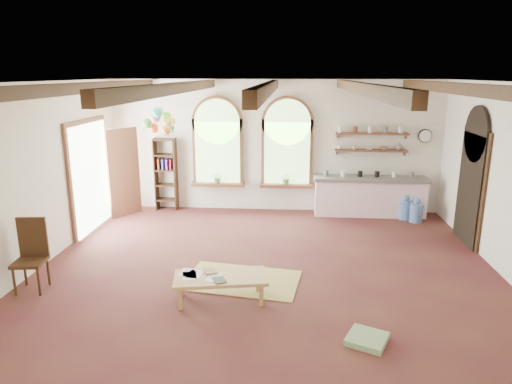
# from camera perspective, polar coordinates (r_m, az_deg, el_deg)

# --- Properties ---
(floor) EXTENTS (8.00, 8.00, 0.00)m
(floor) POSITION_cam_1_polar(r_m,az_deg,el_deg) (8.27, 1.38, -9.16)
(floor) COLOR #572E24
(floor) RESTS_ON ground
(ceiling_beams) EXTENTS (6.20, 6.80, 0.18)m
(ceiling_beams) POSITION_cam_1_polar(r_m,az_deg,el_deg) (7.57, 1.53, 12.85)
(ceiling_beams) COLOR #3B2512
(ceiling_beams) RESTS_ON ceiling
(window_left) EXTENTS (1.30, 0.28, 2.20)m
(window_left) POSITION_cam_1_polar(r_m,az_deg,el_deg) (11.25, -4.82, 5.88)
(window_left) COLOR brown
(window_left) RESTS_ON floor
(window_right) EXTENTS (1.30, 0.28, 2.20)m
(window_right) POSITION_cam_1_polar(r_m,az_deg,el_deg) (11.11, 3.91, 5.79)
(window_right) COLOR brown
(window_right) RESTS_ON floor
(left_doorway) EXTENTS (0.10, 1.90, 2.50)m
(left_doorway) POSITION_cam_1_polar(r_m,az_deg,el_deg) (10.53, -20.03, 1.77)
(left_doorway) COLOR brown
(left_doorway) RESTS_ON floor
(right_doorway) EXTENTS (0.10, 1.30, 2.40)m
(right_doorway) POSITION_cam_1_polar(r_m,az_deg,el_deg) (9.99, 25.17, 0.29)
(right_doorway) COLOR black
(right_doorway) RESTS_ON floor
(kitchen_counter) EXTENTS (2.68, 0.62, 0.94)m
(kitchen_counter) POSITION_cam_1_polar(r_m,az_deg,el_deg) (11.29, 13.99, -0.47)
(kitchen_counter) COLOR white
(kitchen_counter) RESTS_ON floor
(wall_shelf_lower) EXTENTS (1.70, 0.24, 0.04)m
(wall_shelf_lower) POSITION_cam_1_polar(r_m,az_deg,el_deg) (11.25, 14.18, 5.06)
(wall_shelf_lower) COLOR brown
(wall_shelf_lower) RESTS_ON wall_back
(wall_shelf_upper) EXTENTS (1.70, 0.24, 0.04)m
(wall_shelf_upper) POSITION_cam_1_polar(r_m,az_deg,el_deg) (11.19, 14.31, 7.08)
(wall_shelf_upper) COLOR brown
(wall_shelf_upper) RESTS_ON wall_back
(wall_clock) EXTENTS (0.32, 0.04, 0.32)m
(wall_clock) POSITION_cam_1_polar(r_m,az_deg,el_deg) (11.54, 20.39, 6.59)
(wall_clock) COLOR black
(wall_clock) RESTS_ON wall_back
(bookshelf) EXTENTS (0.53, 0.32, 1.80)m
(bookshelf) POSITION_cam_1_polar(r_m,az_deg,el_deg) (11.56, -11.21, 2.20)
(bookshelf) COLOR #3B2512
(bookshelf) RESTS_ON floor
(coffee_table) EXTENTS (1.47, 0.86, 0.39)m
(coffee_table) POSITION_cam_1_polar(r_m,az_deg,el_deg) (6.98, -4.47, -10.77)
(coffee_table) COLOR tan
(coffee_table) RESTS_ON floor
(side_chair) EXTENTS (0.50, 0.50, 1.15)m
(side_chair) POSITION_cam_1_polar(r_m,az_deg,el_deg) (8.09, -26.24, -8.75)
(side_chair) COLOR #3B2512
(side_chair) RESTS_ON floor
(floor_mat) EXTENTS (2.01, 1.42, 0.02)m
(floor_mat) POSITION_cam_1_polar(r_m,az_deg,el_deg) (7.70, -1.78, -10.95)
(floor_mat) COLOR tan
(floor_mat) RESTS_ON floor
(floor_cushion) EXTENTS (0.63, 0.63, 0.08)m
(floor_cushion) POSITION_cam_1_polar(r_m,az_deg,el_deg) (6.29, 13.69, -17.42)
(floor_cushion) COLOR #7FA26F
(floor_cushion) RESTS_ON floor
(water_jug_a) EXTENTS (0.31, 0.31, 0.59)m
(water_jug_a) POSITION_cam_1_polar(r_m,az_deg,el_deg) (11.28, 18.14, -1.96)
(water_jug_a) COLOR #5278B1
(water_jug_a) RESTS_ON floor
(water_jug_b) EXTENTS (0.29, 0.29, 0.57)m
(water_jug_b) POSITION_cam_1_polar(r_m,az_deg,el_deg) (11.13, 19.39, -2.34)
(water_jug_b) COLOR #5278B1
(water_jug_b) RESTS_ON floor
(balloon_cluster) EXTENTS (0.67, 0.78, 1.14)m
(balloon_cluster) POSITION_cam_1_polar(r_m,az_deg,el_deg) (10.16, -11.72, 8.64)
(balloon_cluster) COLOR silver
(balloon_cluster) RESTS_ON floor
(table_book) EXTENTS (0.27, 0.31, 0.02)m
(table_book) POSITION_cam_1_polar(r_m,az_deg,el_deg) (7.09, -6.47, -9.89)
(table_book) COLOR olive
(table_book) RESTS_ON coffee_table
(tablet) EXTENTS (0.25, 0.29, 0.01)m
(tablet) POSITION_cam_1_polar(r_m,az_deg,el_deg) (6.82, -4.62, -10.91)
(tablet) COLOR black
(tablet) RESTS_ON coffee_table
(potted_plant_left) EXTENTS (0.27, 0.23, 0.30)m
(potted_plant_left) POSITION_cam_1_polar(r_m,az_deg,el_deg) (11.30, -4.82, 1.88)
(potted_plant_left) COLOR #598C4C
(potted_plant_left) RESTS_ON window_left
(potted_plant_right) EXTENTS (0.27, 0.23, 0.30)m
(potted_plant_right) POSITION_cam_1_polar(r_m,az_deg,el_deg) (11.16, 3.84, 1.73)
(potted_plant_right) COLOR #598C4C
(potted_plant_right) RESTS_ON window_right
(shelf_cup_a) EXTENTS (0.12, 0.10, 0.10)m
(shelf_cup_a) POSITION_cam_1_polar(r_m,az_deg,el_deg) (11.13, 10.38, 5.53)
(shelf_cup_a) COLOR white
(shelf_cup_a) RESTS_ON wall_shelf_lower
(shelf_cup_b) EXTENTS (0.10, 0.10, 0.09)m
(shelf_cup_b) POSITION_cam_1_polar(r_m,az_deg,el_deg) (11.17, 12.17, 5.46)
(shelf_cup_b) COLOR beige
(shelf_cup_b) RESTS_ON wall_shelf_lower
(shelf_bowl_a) EXTENTS (0.22, 0.22, 0.05)m
(shelf_bowl_a) POSITION_cam_1_polar(r_m,az_deg,el_deg) (11.23, 13.94, 5.30)
(shelf_bowl_a) COLOR beige
(shelf_bowl_a) RESTS_ON wall_shelf_lower
(shelf_bowl_b) EXTENTS (0.20, 0.20, 0.06)m
(shelf_bowl_b) POSITION_cam_1_polar(r_m,az_deg,el_deg) (11.29, 15.70, 5.26)
(shelf_bowl_b) COLOR #8C664C
(shelf_bowl_b) RESTS_ON wall_shelf_lower
(shelf_vase) EXTENTS (0.18, 0.18, 0.19)m
(shelf_vase) POSITION_cam_1_polar(r_m,az_deg,el_deg) (11.36, 17.46, 5.51)
(shelf_vase) COLOR slate
(shelf_vase) RESTS_ON wall_shelf_lower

